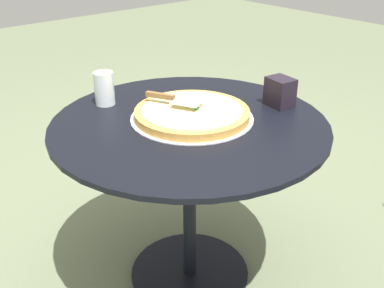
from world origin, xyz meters
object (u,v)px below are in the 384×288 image
at_px(pizza_server, 173,99).
at_px(drinking_cup, 104,88).
at_px(napkin_dispenser, 280,92).
at_px(pizza_on_tray, 192,114).
at_px(patio_table, 189,161).

bearing_deg(pizza_server, drinking_cup, 29.56).
relative_size(drinking_cup, napkin_dispenser, 1.16).
distance_m(pizza_on_tray, drinking_cup, 0.35).
distance_m(patio_table, napkin_dispenser, 0.42).
bearing_deg(napkin_dispenser, patio_table, 80.15).
distance_m(patio_table, pizza_server, 0.23).
bearing_deg(pizza_on_tray, drinking_cup, 26.89).
relative_size(pizza_on_tray, drinking_cup, 3.47).
xyz_separation_m(patio_table, pizza_server, (0.09, -0.00, 0.22)).
height_order(pizza_on_tray, napkin_dispenser, napkin_dispenser).
bearing_deg(pizza_server, pizza_on_tray, -162.43).
relative_size(pizza_server, drinking_cup, 1.69).
bearing_deg(patio_table, napkin_dispenser, -107.54).
xyz_separation_m(pizza_on_tray, drinking_cup, (0.31, 0.16, 0.05)).
height_order(pizza_on_tray, pizza_server, pizza_server).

